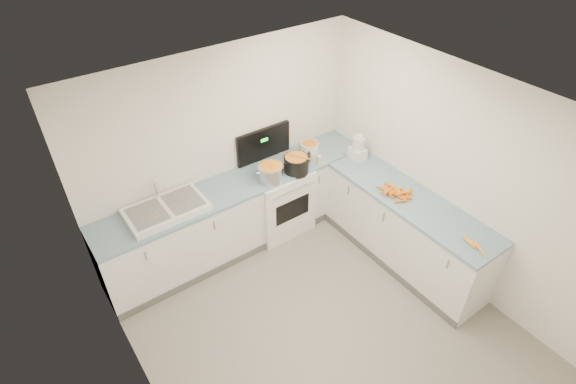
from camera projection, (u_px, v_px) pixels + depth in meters
floor at (325, 331)px, 4.80m from camera, size 3.50×4.00×0.00m
ceiling at (343, 124)px, 3.26m from camera, size 3.50×4.00×0.00m
wall_back at (223, 150)px, 5.31m from camera, size 3.50×0.00×2.50m
wall_left at (146, 348)px, 3.22m from camera, size 0.00×4.00×2.50m
wall_right at (456, 180)px, 4.84m from camera, size 0.00×4.00×2.50m
counter_back at (240, 213)px, 5.60m from camera, size 3.50×0.62×0.94m
counter_right at (405, 229)px, 5.37m from camera, size 0.62×2.20×0.94m
stove at (277, 198)px, 5.84m from camera, size 0.76×0.65×1.36m
sink at (166, 209)px, 4.87m from camera, size 0.86×0.52×0.31m
steel_pot at (271, 174)px, 5.31m from camera, size 0.39×0.39×0.22m
black_pot at (296, 165)px, 5.46m from camera, size 0.34×0.34×0.22m
wooden_spoon at (296, 156)px, 5.39m from camera, size 0.25×0.36×0.02m
mixing_bowl at (310, 147)px, 5.84m from camera, size 0.26×0.26×0.11m
extract_bottle at (309, 158)px, 5.63m from camera, size 0.05×0.05×0.12m
spice_jar at (319, 160)px, 5.61m from camera, size 0.06×0.06×0.10m
food_processor at (358, 149)px, 5.65m from camera, size 0.18×0.22×0.34m
carrot_pile at (395, 192)px, 5.12m from camera, size 0.38×0.43×0.08m
peeled_carrots at (476, 247)px, 4.45m from camera, size 0.12×0.31×0.04m
peelings at (150, 215)px, 4.74m from camera, size 0.22×0.26×0.01m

